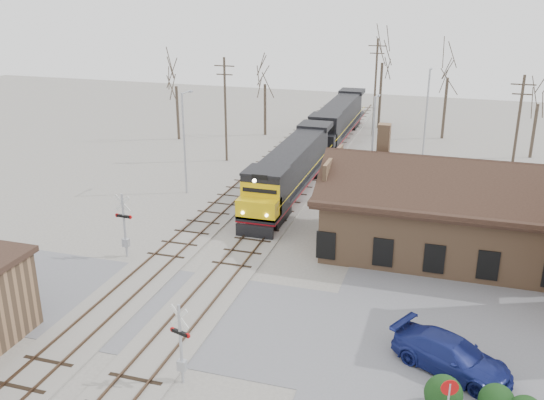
{
  "coord_description": "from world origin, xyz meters",
  "views": [
    {
      "loc": [
        12.37,
        -25.65,
        16.63
      ],
      "look_at": [
        1.7,
        9.0,
        3.52
      ],
      "focal_mm": 40.0,
      "sensor_mm": 36.0,
      "label": 1
    }
  ],
  "objects": [
    {
      "name": "streetlight_a",
      "position": [
        -8.52,
        18.09,
        4.72
      ],
      "size": [
        0.25,
        2.04,
        8.37
      ],
      "color": "#A5A8AD",
      "rests_on": "ground"
    },
    {
      "name": "locomotive_trailing",
      "position": [
        0.0,
        38.91,
        2.24
      ],
      "size": [
        2.87,
        19.19,
        4.03
      ],
      "color": "black",
      "rests_on": "ground"
    },
    {
      "name": "ground",
      "position": [
        0.0,
        0.0,
        0.0
      ],
      "size": [
        140.0,
        140.0,
        0.0
      ],
      "primitive_type": "plane",
      "color": "#9B968C",
      "rests_on": "ground"
    },
    {
      "name": "tree_c",
      "position": [
        3.56,
        46.62,
        8.98
      ],
      "size": [
        5.15,
        5.15,
        12.61
      ],
      "color": "#382D23",
      "rests_on": "ground"
    },
    {
      "name": "parked_car",
      "position": [
        13.27,
        -1.12,
        0.8
      ],
      "size": [
        5.96,
        4.56,
        1.61
      ],
      "primitive_type": "imported",
      "rotation": [
        0.0,
        0.0,
        1.09
      ],
      "color": "navy",
      "rests_on": "ground"
    },
    {
      "name": "depot",
      "position": [
        11.99,
        12.0,
        2.41
      ],
      "size": [
        15.2,
        9.31,
        7.9
      ],
      "color": "#886446",
      "rests_on": "ground"
    },
    {
      "name": "track_siding",
      "position": [
        -4.5,
        15.0,
        0.07
      ],
      "size": [
        3.4,
        90.0,
        0.24
      ],
      "color": "#9B968C",
      "rests_on": "ground"
    },
    {
      "name": "streetlight_c",
      "position": [
        9.53,
        35.98,
        4.84
      ],
      "size": [
        0.25,
        2.04,
        8.62
      ],
      "color": "#A5A8AD",
      "rests_on": "ground"
    },
    {
      "name": "utility_pole_c",
      "position": [
        17.46,
        28.51,
        4.93
      ],
      "size": [
        2.0,
        0.24,
        9.41
      ],
      "color": "#382D23",
      "rests_on": "ground"
    },
    {
      "name": "do_not_enter_sign",
      "position": [
        13.19,
        -5.19,
        1.62
      ],
      "size": [
        0.68,
        0.24,
        2.35
      ],
      "rotation": [
        0.0,
        0.0,
        0.29
      ],
      "color": "#A5A8AD",
      "rests_on": "ground"
    },
    {
      "name": "road",
      "position": [
        0.0,
        0.0,
        0.01
      ],
      "size": [
        60.0,
        9.0,
        0.03
      ],
      "primitive_type": "cube",
      "color": "slate",
      "rests_on": "ground"
    },
    {
      "name": "streetlight_b",
      "position": [
        6.37,
        20.74,
        4.72
      ],
      "size": [
        0.25,
        2.04,
        8.38
      ],
      "color": "#A5A8AD",
      "rests_on": "ground"
    },
    {
      "name": "tree_e",
      "position": [
        19.9,
        37.98,
        6.26
      ],
      "size": [
        3.59,
        3.59,
        8.81
      ],
      "color": "#382D23",
      "rests_on": "ground"
    },
    {
      "name": "crossbuck_near",
      "position": [
        2.03,
        -5.43,
        1.83
      ],
      "size": [
        1.08,
        0.39,
        3.87
      ],
      "rotation": [
        0.0,
        0.0,
        -0.29
      ],
      "color": "#A5A8AD",
      "rests_on": "ground"
    },
    {
      "name": "tree_d",
      "position": [
        11.11,
        43.56,
        7.86
      ],
      "size": [
        4.51,
        4.51,
        11.04
      ],
      "color": "#382D23",
      "rests_on": "ground"
    },
    {
      "name": "tree_b",
      "position": [
        -8.43,
        39.23,
        6.75
      ],
      "size": [
        3.87,
        3.87,
        9.48
      ],
      "color": "#382D23",
      "rests_on": "ground"
    },
    {
      "name": "locomotive_lead",
      "position": [
        0.0,
        19.44,
        2.24
      ],
      "size": [
        2.87,
        19.19,
        4.26
      ],
      "color": "black",
      "rests_on": "ground"
    },
    {
      "name": "utility_pole_b",
      "position": [
        3.45,
        42.47,
        5.65
      ],
      "size": [
        2.0,
        0.24,
        10.83
      ],
      "color": "#382D23",
      "rests_on": "ground"
    },
    {
      "name": "hedge_a",
      "position": [
        13.02,
        -3.97,
        0.78
      ],
      "size": [
        1.57,
        1.57,
        1.57
      ],
      "primitive_type": "sphere",
      "color": "black",
      "rests_on": "ground"
    },
    {
      "name": "tree_a",
      "position": [
        -17.05,
        34.47,
        6.85
      ],
      "size": [
        3.93,
        3.93,
        9.63
      ],
      "color": "#382D23",
      "rests_on": "ground"
    },
    {
      "name": "utility_pole_a",
      "position": [
        -8.81,
        27.96,
        5.23
      ],
      "size": [
        2.0,
        0.24,
        10.0
      ],
      "color": "#382D23",
      "rests_on": "ground"
    },
    {
      "name": "track_main",
      "position": [
        0.0,
        15.0,
        0.07
      ],
      "size": [
        3.4,
        90.0,
        0.24
      ],
      "color": "#9B968C",
      "rests_on": "ground"
    },
    {
      "name": "crossbuck_far",
      "position": [
        -6.94,
        5.4,
        1.98
      ],
      "size": [
        1.21,
        0.32,
        4.25
      ],
      "rotation": [
        0.0,
        0.0,
        3.08
      ],
      "color": "#A5A8AD",
      "rests_on": "ground"
    }
  ]
}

